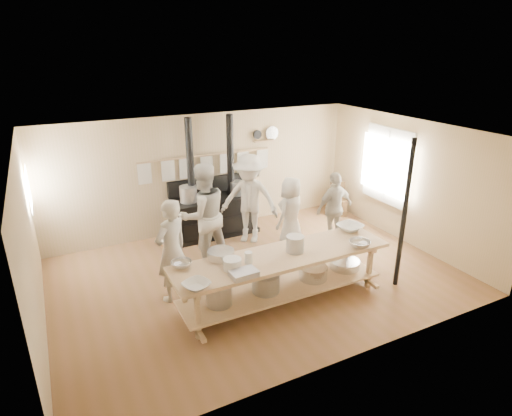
{
  "coord_description": "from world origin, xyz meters",
  "views": [
    {
      "loc": [
        -3.1,
        -6.09,
        3.96
      ],
      "look_at": [
        0.08,
        0.2,
        1.25
      ],
      "focal_mm": 30.0,
      "sensor_mm": 36.0,
      "label": 1
    }
  ],
  "objects_px": {
    "prep_table": "(282,273)",
    "cook_center": "(291,213)",
    "stove": "(213,212)",
    "cook_left": "(203,215)",
    "cook_right": "(334,208)",
    "chair": "(338,205)",
    "cook_far_left": "(172,251)",
    "cook_by_window": "(249,199)",
    "roasting_pan": "(244,274)"
  },
  "relations": [
    {
      "from": "cook_center",
      "to": "cook_by_window",
      "type": "xyz_separation_m",
      "value": [
        -0.63,
        0.63,
        0.2
      ]
    },
    {
      "from": "stove",
      "to": "cook_center",
      "type": "bearing_deg",
      "value": -48.22
    },
    {
      "from": "stove",
      "to": "cook_by_window",
      "type": "bearing_deg",
      "value": -51.39
    },
    {
      "from": "cook_far_left",
      "to": "cook_right",
      "type": "distance_m",
      "value": 3.7
    },
    {
      "from": "stove",
      "to": "cook_left",
      "type": "distance_m",
      "value": 1.46
    },
    {
      "from": "stove",
      "to": "cook_far_left",
      "type": "bearing_deg",
      "value": -125.8
    },
    {
      "from": "cook_left",
      "to": "roasting_pan",
      "type": "xyz_separation_m",
      "value": [
        -0.18,
        -2.13,
        -0.1
      ]
    },
    {
      "from": "cook_by_window",
      "to": "cook_left",
      "type": "bearing_deg",
      "value": -116.72
    },
    {
      "from": "cook_right",
      "to": "chair",
      "type": "distance_m",
      "value": 1.68
    },
    {
      "from": "cook_by_window",
      "to": "chair",
      "type": "relative_size",
      "value": 2.38
    },
    {
      "from": "cook_left",
      "to": "cook_by_window",
      "type": "relative_size",
      "value": 1.05
    },
    {
      "from": "stove",
      "to": "cook_center",
      "type": "xyz_separation_m",
      "value": [
        1.18,
        -1.32,
        0.23
      ]
    },
    {
      "from": "cook_far_left",
      "to": "chair",
      "type": "xyz_separation_m",
      "value": [
        4.69,
        1.81,
        -0.63
      ]
    },
    {
      "from": "stove",
      "to": "cook_left",
      "type": "bearing_deg",
      "value": -118.15
    },
    {
      "from": "prep_table",
      "to": "cook_right",
      "type": "height_order",
      "value": "cook_right"
    },
    {
      "from": "cook_left",
      "to": "cook_right",
      "type": "bearing_deg",
      "value": 167.79
    },
    {
      "from": "cook_by_window",
      "to": "chair",
      "type": "bearing_deg",
      "value": 47.72
    },
    {
      "from": "cook_far_left",
      "to": "cook_by_window",
      "type": "distance_m",
      "value": 2.53
    },
    {
      "from": "cook_center",
      "to": "roasting_pan",
      "type": "bearing_deg",
      "value": 19.78
    },
    {
      "from": "stove",
      "to": "prep_table",
      "type": "relative_size",
      "value": 0.72
    },
    {
      "from": "cook_right",
      "to": "chair",
      "type": "relative_size",
      "value": 1.92
    },
    {
      "from": "stove",
      "to": "chair",
      "type": "bearing_deg",
      "value": -5.69
    },
    {
      "from": "roasting_pan",
      "to": "chair",
      "type": "bearing_deg",
      "value": 37.2
    },
    {
      "from": "cook_left",
      "to": "prep_table",
      "type": "bearing_deg",
      "value": 103.92
    },
    {
      "from": "cook_far_left",
      "to": "cook_center",
      "type": "bearing_deg",
      "value": 169.15
    },
    {
      "from": "cook_right",
      "to": "cook_left",
      "type": "bearing_deg",
      "value": -10.83
    },
    {
      "from": "stove",
      "to": "cook_right",
      "type": "distance_m",
      "value": 2.62
    },
    {
      "from": "cook_center",
      "to": "cook_right",
      "type": "xyz_separation_m",
      "value": [
        0.94,
        -0.2,
        0.02
      ]
    },
    {
      "from": "cook_right",
      "to": "roasting_pan",
      "type": "height_order",
      "value": "cook_right"
    },
    {
      "from": "cook_center",
      "to": "chair",
      "type": "bearing_deg",
      "value": -178.53
    },
    {
      "from": "cook_left",
      "to": "chair",
      "type": "relative_size",
      "value": 2.49
    },
    {
      "from": "cook_left",
      "to": "roasting_pan",
      "type": "height_order",
      "value": "cook_left"
    },
    {
      "from": "cook_far_left",
      "to": "chair",
      "type": "distance_m",
      "value": 5.07
    },
    {
      "from": "cook_right",
      "to": "roasting_pan",
      "type": "relative_size",
      "value": 3.93
    },
    {
      "from": "cook_far_left",
      "to": "chair",
      "type": "relative_size",
      "value": 2.18
    },
    {
      "from": "stove",
      "to": "chair",
      "type": "distance_m",
      "value": 3.19
    },
    {
      "from": "stove",
      "to": "prep_table",
      "type": "xyz_separation_m",
      "value": [
        -0.0,
        -3.02,
        -0.0
      ]
    },
    {
      "from": "cook_by_window",
      "to": "cook_center",
      "type": "bearing_deg",
      "value": -5.53
    },
    {
      "from": "prep_table",
      "to": "cook_right",
      "type": "relative_size",
      "value": 2.35
    },
    {
      "from": "stove",
      "to": "cook_far_left",
      "type": "xyz_separation_m",
      "value": [
        -1.53,
        -2.12,
        0.35
      ]
    },
    {
      "from": "stove",
      "to": "cook_by_window",
      "type": "xyz_separation_m",
      "value": [
        0.55,
        -0.69,
        0.43
      ]
    },
    {
      "from": "prep_table",
      "to": "cook_center",
      "type": "height_order",
      "value": "cook_center"
    },
    {
      "from": "cook_left",
      "to": "cook_center",
      "type": "height_order",
      "value": "cook_left"
    },
    {
      "from": "cook_left",
      "to": "cook_center",
      "type": "xyz_separation_m",
      "value": [
        1.83,
        -0.1,
        -0.24
      ]
    },
    {
      "from": "stove",
      "to": "cook_by_window",
      "type": "distance_m",
      "value": 0.98
    },
    {
      "from": "prep_table",
      "to": "cook_center",
      "type": "xyz_separation_m",
      "value": [
        1.18,
        1.7,
        0.23
      ]
    },
    {
      "from": "cook_left",
      "to": "cook_center",
      "type": "bearing_deg",
      "value": 170.86
    },
    {
      "from": "cook_far_left",
      "to": "cook_by_window",
      "type": "bearing_deg",
      "value": -172.79
    },
    {
      "from": "cook_far_left",
      "to": "stove",
      "type": "bearing_deg",
      "value": -153.12
    },
    {
      "from": "chair",
      "to": "roasting_pan",
      "type": "distance_m",
      "value": 5.06
    }
  ]
}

